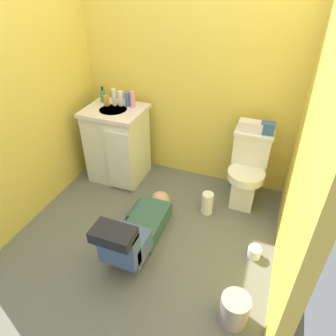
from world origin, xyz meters
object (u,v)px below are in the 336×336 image
toiletry_bag (268,128)px  paper_towel_roll (207,203)px  soap_dispenser (103,96)px  toilet_paper_roll (254,252)px  bottle_blue (128,99)px  faucet (120,99)px  bottle_pink (133,99)px  trash_can (234,310)px  vanity_cabinet (118,143)px  bottle_amber (106,101)px  person_plumber (137,230)px  bottle_clear (114,97)px  bottle_white (121,98)px  toilet (247,171)px  tissue_box (251,126)px

toiletry_bag → paper_towel_roll: toiletry_bag is taller
soap_dispenser → toilet_paper_roll: soap_dispenser is taller
bottle_blue → toiletry_bag: bearing=1.0°
faucet → bottle_pink: size_ratio=0.59×
trash_can → vanity_cabinet: bearing=140.7°
toiletry_bag → bottle_amber: (-1.61, -0.09, 0.07)m
vanity_cabinet → trash_can: size_ratio=3.47×
person_plumber → bottle_pink: 1.31m
bottle_clear → bottle_white: size_ratio=1.15×
bottle_blue → toilet_paper_roll: (1.51, -0.78, -0.84)m
bottle_blue → trash_can: 2.15m
toilet → bottle_blue: bottle_blue is taller
faucet → bottle_blue: 0.11m
faucet → bottle_blue: (0.10, -0.02, 0.02)m
toilet → bottle_clear: size_ratio=4.35×
person_plumber → tissue_box: (0.71, 1.02, 0.62)m
soap_dispenser → bottle_white: 0.22m
vanity_cabinet → trash_can: (1.55, -1.27, -0.30)m
bottle_amber → paper_towel_roll: bearing=-14.9°
bottle_amber → paper_towel_roll: bottle_amber is taller
soap_dispenser → trash_can: soap_dispenser is taller
bottle_white → toilet_paper_roll: bearing=-25.8°
paper_towel_roll → bottle_blue: bearing=158.8°
bottle_white → faucet: bearing=128.1°
toilet_paper_roll → trash_can: bearing=-95.6°
bottle_amber → toilet_paper_roll: size_ratio=0.95×
faucet → person_plumber: faucet is taller
vanity_cabinet → tissue_box: tissue_box is taller
faucet → bottle_white: bottle_white is taller
faucet → trash_can: 2.23m
tissue_box → soap_dispenser: bearing=-179.3°
faucet → bottle_clear: bottle_clear is taller
paper_towel_roll → bottle_amber: bearing=165.1°
faucet → bottle_white: (0.03, -0.03, 0.02)m
person_plumber → vanity_cabinet: bearing=126.0°
bottle_white → bottle_pink: (0.14, -0.00, 0.01)m
tissue_box → bottle_white: bearing=-178.5°
toilet_paper_roll → bottle_amber: bearing=157.5°
bottle_white → paper_towel_roll: bottle_white is taller
bottle_clear → bottle_white: 0.07m
faucet → tissue_box: bearing=-0.0°
vanity_cabinet → faucet: (-0.00, 0.15, 0.45)m
bottle_white → bottle_blue: bearing=8.3°
bottle_white → paper_towel_roll: bearing=-19.4°
tissue_box → paper_towel_roll: size_ratio=0.95×
bottle_clear → bottle_white: bearing=19.2°
soap_dispenser → paper_towel_roll: soap_dispenser is taller
faucet → bottle_blue: size_ratio=0.69×
faucet → bottle_clear: bearing=-121.7°
person_plumber → trash_can: person_plumber is taller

